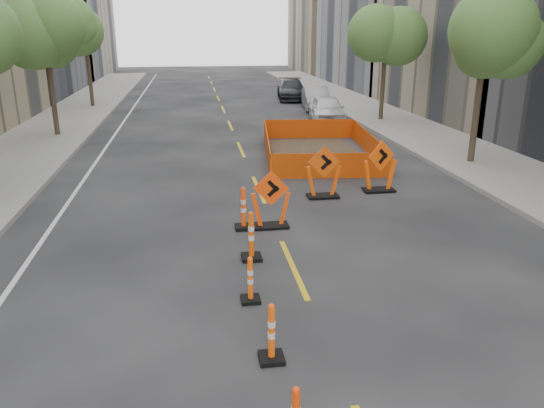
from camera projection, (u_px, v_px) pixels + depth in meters
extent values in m
plane|color=black|center=(344.00, 383.00, 7.76)|extent=(140.00, 140.00, 0.00)
cube|color=gray|center=(485.00, 162.00, 20.28)|extent=(4.00, 90.00, 0.15)
cube|color=tan|center=(349.00, 1.00, 62.66)|extent=(12.00, 14.00, 16.00)
cylinder|color=#382B1E|center=(54.00, 104.00, 24.84)|extent=(0.24, 0.24, 3.15)
sphere|color=#527A34|center=(45.00, 38.00, 23.90)|extent=(2.80, 2.80, 2.80)
cylinder|color=#382B1E|center=(90.00, 83.00, 34.22)|extent=(0.24, 0.24, 3.15)
sphere|color=#527A34|center=(85.00, 35.00, 33.29)|extent=(2.80, 2.80, 2.80)
cylinder|color=#382B1E|center=(475.00, 124.00, 19.72)|extent=(0.24, 0.24, 3.15)
sphere|color=#527A34|center=(485.00, 40.00, 18.79)|extent=(2.80, 2.80, 2.80)
cylinder|color=#382B1E|center=(382.00, 93.00, 29.11)|extent=(0.24, 0.24, 3.15)
sphere|color=#527A34|center=(386.00, 36.00, 28.17)|extent=(2.80, 2.80, 2.80)
imported|color=white|center=(327.00, 109.00, 29.12)|extent=(2.23, 4.49, 1.47)
imported|color=#9F9EA3|center=(316.00, 98.00, 33.80)|extent=(1.99, 4.44, 1.42)
imported|color=black|center=(292.00, 90.00, 38.64)|extent=(2.59, 5.14, 1.43)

